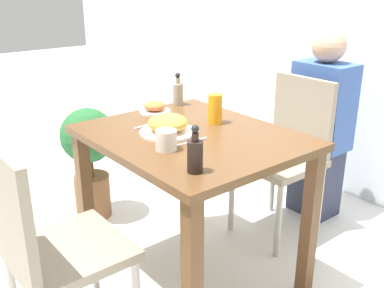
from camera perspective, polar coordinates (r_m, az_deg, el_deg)
ground_plane at (r=2.39m, az=-0.00°, el=-16.48°), size 16.00×16.00×0.00m
wall_back at (r=3.07m, az=22.99°, el=16.34°), size 8.00×0.05×2.60m
dining_table at (r=2.07m, az=-0.00°, el=-1.98°), size 0.96×0.79×0.77m
chair_near at (r=1.77m, az=-17.93°, el=-11.86°), size 0.42×0.42×0.91m
chair_far at (r=2.63m, az=12.06°, el=-0.43°), size 0.42×0.42×0.91m
food_plate at (r=2.02m, az=-3.07°, el=2.43°), size 0.26×0.26×0.09m
side_plate at (r=2.34m, az=-4.75°, el=4.60°), size 0.16×0.16×0.06m
drink_cup at (r=1.82m, az=-3.30°, el=0.50°), size 0.09×0.09×0.08m
juice_glass at (r=2.15m, az=2.96°, el=4.49°), size 0.07×0.07×0.14m
sauce_bottle at (r=2.48m, az=-1.80°, el=6.53°), size 0.06×0.06×0.18m
condiment_bottle at (r=1.60m, az=0.39°, el=-1.32°), size 0.06×0.06×0.18m
fork_utensil at (r=2.15m, az=-5.54°, el=2.49°), size 0.04×0.19×0.00m
spoon_utensil at (r=1.91m, az=-0.26°, el=0.23°), size 0.01×0.19×0.00m
potted_plant_left at (r=2.81m, az=-12.92°, el=-1.00°), size 0.33×0.33×0.71m
person_figure at (r=2.86m, az=16.01°, el=2.18°), size 0.34×0.22×1.17m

